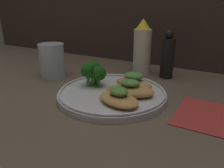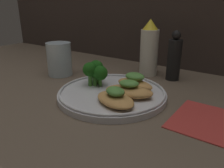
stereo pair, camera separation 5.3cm
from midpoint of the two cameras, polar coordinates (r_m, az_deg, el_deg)
name	(u,v)px [view 1 (the left image)]	position (r cm, az deg, el deg)	size (l,w,h in cm)	color
ground_plane	(112,99)	(54.07, -2.79, -3.93)	(180.00, 180.00, 1.00)	brown
plate	(112,93)	(53.48, -2.82, -2.48)	(26.40, 26.40, 2.00)	silver
grilled_meat_front	(119,98)	(46.50, -1.47, -3.69)	(11.51, 9.24, 3.76)	tan
grilled_meat_middle	(130,90)	(50.36, 1.65, -1.63)	(12.48, 9.27, 3.93)	tan
grilled_meat_back	(134,82)	(55.16, 2.94, 0.60)	(10.21, 5.38, 4.17)	tan
broccoli_bunch	(94,71)	(56.72, -7.50, 3.34)	(6.79, 5.67, 6.37)	#4C8E38
sauce_bottle	(142,48)	(70.28, 5.76, 9.23)	(5.56, 5.56, 17.45)	silver
pepper_grinder	(167,57)	(67.75, 12.13, 6.97)	(3.97, 3.97, 14.59)	black
drinking_glass	(52,61)	(70.79, -17.47, 5.85)	(7.65, 7.65, 10.35)	silver
napkin	(215,117)	(47.91, 22.44, -7.97)	(14.86, 14.86, 0.40)	#B2332D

